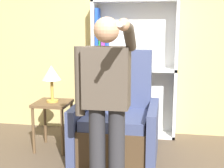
{
  "coord_description": "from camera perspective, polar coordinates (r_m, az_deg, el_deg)",
  "views": [
    {
      "loc": [
        0.42,
        -2.49,
        1.55
      ],
      "look_at": [
        -0.13,
        0.58,
        0.98
      ],
      "focal_mm": 50.0,
      "sensor_mm": 36.0,
      "label": 1
    }
  ],
  "objects": [
    {
      "name": "wall_back",
      "position": [
        4.54,
        4.92,
        8.49
      ],
      "size": [
        8.0,
        0.06,
        2.8
      ],
      "color": "tan",
      "rests_on": "ground_plane"
    },
    {
      "name": "bookcase",
      "position": [
        4.44,
        2.55,
        2.22
      ],
      "size": [
        1.18,
        0.28,
        1.92
      ],
      "color": "white",
      "rests_on": "ground_plane"
    },
    {
      "name": "armchair",
      "position": [
        3.79,
        0.93,
        -7.45
      ],
      "size": [
        0.97,
        0.88,
        1.27
      ],
      "color": "#4C3823",
      "rests_on": "ground_plane"
    },
    {
      "name": "person_standing",
      "position": [
        2.76,
        -1.05,
        -2.49
      ],
      "size": [
        0.55,
        0.78,
        1.63
      ],
      "color": "#2D2D33",
      "rests_on": "ground_plane"
    },
    {
      "name": "side_table",
      "position": [
        4.02,
        -10.78,
        -4.82
      ],
      "size": [
        0.43,
        0.43,
        0.62
      ],
      "color": "brown",
      "rests_on": "ground_plane"
    },
    {
      "name": "table_lamp",
      "position": [
        3.93,
        -11.01,
        1.7
      ],
      "size": [
        0.24,
        0.24,
        0.46
      ],
      "color": "gold",
      "rests_on": "side_table"
    }
  ]
}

